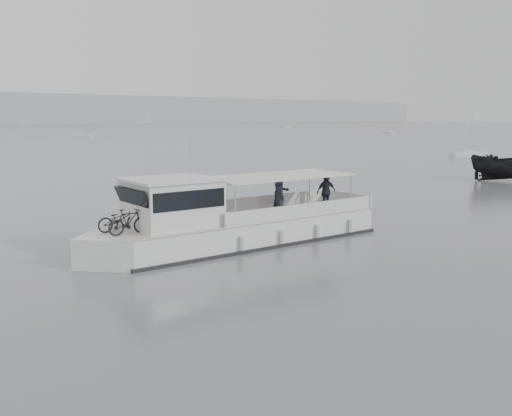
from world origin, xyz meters
TOP-DOWN VIEW (x-y plane):
  - ground at (0.00, 0.00)m, footprint 1400.00×1400.00m
  - tour_boat at (-0.06, -0.68)m, footprint 15.24×4.23m
  - dark_motorboat at (36.45, 5.18)m, footprint 6.86×6.72m

SIDE VIEW (x-z plane):
  - ground at x=0.00m, z-range 0.00..0.00m
  - tour_boat at x=-0.06m, z-range -2.14..4.23m
  - dark_motorboat at x=36.45m, z-range 0.00..2.70m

